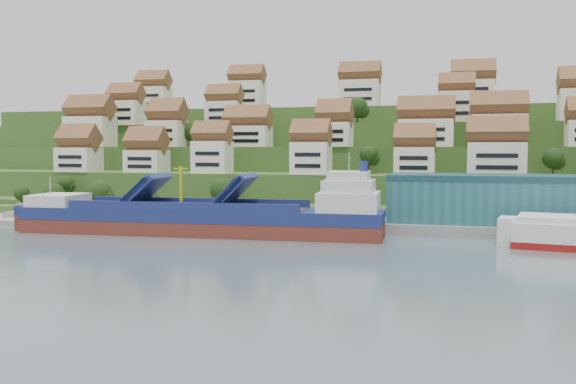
% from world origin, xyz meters
% --- Properties ---
extents(ground, '(300.00, 300.00, 0.00)m').
position_xyz_m(ground, '(0.00, 0.00, 0.00)').
color(ground, slate).
rests_on(ground, ground).
extents(quay, '(180.00, 14.00, 2.20)m').
position_xyz_m(quay, '(20.00, 15.00, 1.10)').
color(quay, gray).
rests_on(quay, ground).
extents(pebble_beach, '(45.00, 20.00, 1.00)m').
position_xyz_m(pebble_beach, '(-58.00, 12.00, 0.50)').
color(pebble_beach, gray).
rests_on(pebble_beach, ground).
extents(hillside, '(260.00, 128.00, 31.00)m').
position_xyz_m(hillside, '(0.00, 103.55, 10.66)').
color(hillside, '#2D4C1E').
rests_on(hillside, ground).
extents(hillside_village, '(159.67, 62.01, 29.37)m').
position_xyz_m(hillside_village, '(-1.22, 58.98, 23.86)').
color(hillside_village, white).
rests_on(hillside_village, ground).
extents(hillside_trees, '(144.17, 62.61, 29.99)m').
position_xyz_m(hillside_trees, '(-12.59, 43.96, 16.28)').
color(hillside_trees, '#1F3A13').
rests_on(hillside_trees, ground).
extents(warehouse, '(60.00, 15.00, 10.00)m').
position_xyz_m(warehouse, '(52.00, 17.00, 7.20)').
color(warehouse, '#266369').
rests_on(warehouse, quay).
extents(flagpole, '(1.28, 0.16, 8.00)m').
position_xyz_m(flagpole, '(18.11, 10.00, 6.88)').
color(flagpole, gray).
rests_on(flagpole, quay).
extents(beach_huts, '(14.40, 3.70, 2.20)m').
position_xyz_m(beach_huts, '(-60.00, 10.75, 2.10)').
color(beach_huts, white).
rests_on(beach_huts, pebble_beach).
extents(cargo_ship, '(75.69, 15.96, 16.63)m').
position_xyz_m(cargo_ship, '(-12.95, -0.72, 3.19)').
color(cargo_ship, maroon).
rests_on(cargo_ship, ground).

